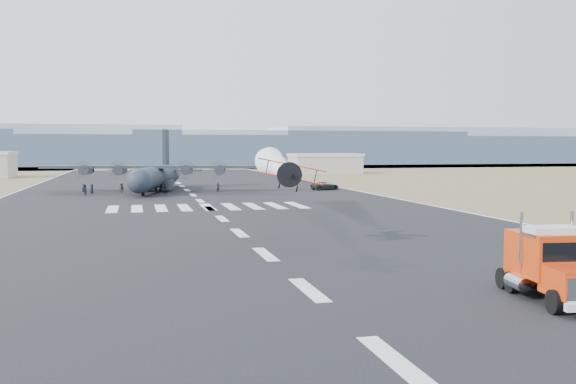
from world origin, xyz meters
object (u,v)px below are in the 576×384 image
object	(u,v)px
transport_aircraft	(156,175)
crew_c	(122,188)
crew_a	(84,189)
crew_b	(164,189)
crew_e	(92,189)
crew_f	(161,188)
crew_g	(218,187)
aerobatic_biplane	(291,174)
crew_d	(156,188)
crew_h	(85,190)
semi_truck	(550,264)
support_vehicle	(325,186)
hangar_right	(325,163)

from	to	relation	value
transport_aircraft	crew_c	world-z (taller)	transport_aircraft
crew_a	crew_b	world-z (taller)	crew_b
crew_e	crew_f	xyz separation A→B (m)	(11.40, -0.29, 0.03)
transport_aircraft	crew_g	size ratio (longest dim) A/B	23.97
crew_c	crew_f	xyz separation A→B (m)	(6.55, -0.97, 0.02)
transport_aircraft	crew_e	xyz separation A→B (m)	(-10.76, -3.88, -2.09)
aerobatic_biplane	crew_d	distance (m)	60.62
aerobatic_biplane	crew_a	size ratio (longest dim) A/B	3.24
crew_g	crew_h	size ratio (longest dim) A/B	0.91
semi_truck	aerobatic_biplane	world-z (taller)	aerobatic_biplane
crew_a	transport_aircraft	bearing A→B (deg)	57.49
aerobatic_biplane	crew_b	size ratio (longest dim) A/B	3.02
crew_h	crew_e	bearing A→B (deg)	161.61
crew_b	crew_d	xyz separation A→B (m)	(-1.31, 2.39, 0.04)
semi_truck	crew_b	bearing A→B (deg)	108.60
aerobatic_biplane	semi_truck	bearing A→B (deg)	-59.95
transport_aircraft	crew_f	distance (m)	4.70
crew_e	crew_f	distance (m)	11.40
crew_b	crew_g	world-z (taller)	crew_b
transport_aircraft	support_vehicle	distance (m)	30.55
semi_truck	support_vehicle	xyz separation A→B (m)	(13.29, 84.04, -1.13)
support_vehicle	crew_c	bearing A→B (deg)	75.04
crew_b	crew_f	xyz separation A→B (m)	(-0.39, 5.23, -0.07)
crew_a	crew_c	size ratio (longest dim) A/B	1.04
semi_truck	crew_a	size ratio (longest dim) A/B	5.07
crew_c	hangar_right	bearing A→B (deg)	-173.15
crew_a	crew_g	bearing A→B (deg)	36.58
hangar_right	crew_a	distance (m)	95.56
semi_truck	aerobatic_biplane	xyz separation A→B (m)	(-8.42, 21.22, 3.83)
crew_d	crew_h	xyz separation A→B (m)	(-11.30, -1.26, -0.06)
crew_d	semi_truck	bearing A→B (deg)	-50.11
crew_a	aerobatic_biplane	bearing A→B (deg)	-33.68
support_vehicle	crew_h	size ratio (longest dim) A/B	2.96
crew_a	crew_f	distance (m)	12.70
crew_c	crew_e	size ratio (longest dim) A/B	1.01
support_vehicle	crew_b	size ratio (longest dim) A/B	2.89
crew_e	crew_f	bearing A→B (deg)	-96.35
support_vehicle	crew_c	xyz separation A→B (m)	(-36.12, 0.79, 0.08)
crew_e	crew_h	size ratio (longest dim) A/B	0.91
aerobatic_biplane	crew_f	size ratio (longest dim) A/B	3.29
transport_aircraft	crew_b	world-z (taller)	transport_aircraft
support_vehicle	crew_f	world-z (taller)	crew_f
semi_truck	aerobatic_biplane	size ratio (longest dim) A/B	1.56
crew_a	crew_b	bearing A→B (deg)	16.62
hangar_right	crew_h	bearing A→B (deg)	-129.96
transport_aircraft	crew_g	world-z (taller)	transport_aircraft
crew_g	crew_e	bearing A→B (deg)	28.57
hangar_right	crew_a	world-z (taller)	hangar_right
support_vehicle	hangar_right	bearing A→B (deg)	-30.42
transport_aircraft	crew_d	world-z (taller)	transport_aircraft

